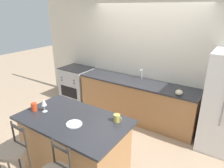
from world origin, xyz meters
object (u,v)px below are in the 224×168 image
Objects in this scene: dinner_plate at (74,124)px; tumbler_cup at (34,107)px; wine_glass at (44,102)px; bar_stool_near at (14,159)px; oven_range at (77,84)px; coffee_mug at (117,118)px; pumpkin_decoration at (179,92)px.

dinner_plate is 0.77m from tumbler_cup.
wine_glass is at bearing 178.03° from dinner_plate.
bar_stool_near is 0.82m from wine_glass.
bar_stool_near reaches higher than oven_range.
wine_glass reaches higher than bar_stool_near.
dinner_plate is (0.49, 0.62, 0.36)m from bar_stool_near.
wine_glass is (-0.12, 0.64, 0.51)m from bar_stool_near.
coffee_mug reaches higher than bar_stool_near.
coffee_mug reaches higher than dinner_plate.
coffee_mug is (0.93, 1.00, 0.41)m from bar_stool_near.
dinner_plate is at bearing -139.09° from coffee_mug.
dinner_plate is at bearing -1.97° from wine_glass.
wine_glass is 2.35m from pumpkin_decoration.
tumbler_cup is at bearing 115.67° from bar_stool_near.
dinner_plate is 1.70× the size of coffee_mug.
bar_stool_near is (1.40, -2.69, 0.14)m from oven_range.
dinner_plate is at bearing -114.91° from pumpkin_decoration.
wine_glass is (-0.61, 0.02, 0.14)m from dinner_plate.
wine_glass reaches higher than coffee_mug.
bar_stool_near is at bearing -132.95° from coffee_mug.
wine_glass reaches higher than tumbler_cup.
bar_stool_near is 0.87m from dinner_plate.
dinner_plate is 1.68× the size of pumpkin_decoration.
oven_range is at bearing 143.97° from coffee_mug.
oven_range is 2.51m from wine_glass.
oven_range is at bearing 117.53° from bar_stool_near.
dinner_plate is 0.63m from wine_glass.
coffee_mug is 1.53m from pumpkin_decoration.
tumbler_cup is at bearing -156.73° from wine_glass.
tumbler_cup is 0.95× the size of pumpkin_decoration.
coffee_mug is (0.44, 0.38, 0.04)m from dinner_plate.
oven_range is 2.46m from tumbler_cup.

